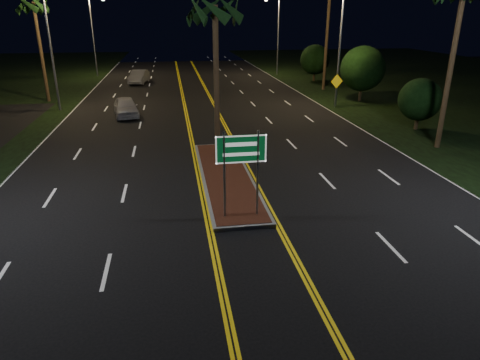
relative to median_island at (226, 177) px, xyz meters
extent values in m
plane|color=black|center=(0.00, -7.00, -0.08)|extent=(120.00, 120.00, 0.00)
cube|color=gray|center=(0.00, 0.00, -0.01)|extent=(2.25, 10.25, 0.15)
cube|color=#592819|center=(0.00, 0.00, 0.08)|extent=(2.00, 10.00, 0.02)
cylinder|color=gray|center=(-0.60, -4.20, 1.67)|extent=(0.08, 0.08, 3.20)
cylinder|color=gray|center=(0.60, -4.20, 1.67)|extent=(0.08, 0.08, 3.20)
cube|color=#07471E|center=(0.00, -4.20, 2.62)|extent=(1.80, 0.04, 1.00)
cube|color=white|center=(0.00, -4.22, 2.62)|extent=(1.80, 0.01, 1.00)
cylinder|color=gray|center=(-11.00, 17.00, 4.42)|extent=(0.18, 0.18, 9.00)
cylinder|color=gray|center=(-11.00, 37.00, 4.42)|extent=(0.18, 0.18, 9.00)
cylinder|color=gray|center=(11.00, 15.00, 4.42)|extent=(0.18, 0.18, 9.00)
cylinder|color=gray|center=(11.00, 35.00, 4.42)|extent=(0.18, 0.18, 9.00)
cylinder|color=#382819|center=(0.00, 3.50, 3.67)|extent=(0.28, 0.28, 7.50)
cylinder|color=#382819|center=(-12.80, 21.00, 3.92)|extent=(0.28, 0.28, 8.00)
cylinder|color=#382819|center=(12.50, 3.00, 4.17)|extent=(0.28, 0.28, 8.50)
cylinder|color=#382819|center=(12.80, 23.00, 4.67)|extent=(0.28, 0.28, 9.50)
cylinder|color=#382819|center=(13.50, 7.00, 0.37)|extent=(0.24, 0.24, 0.90)
sphere|color=black|center=(13.50, 7.00, 1.87)|extent=(2.70, 2.70, 2.70)
cylinder|color=#382819|center=(14.00, 17.00, 0.55)|extent=(0.24, 0.24, 1.26)
sphere|color=black|center=(14.00, 17.00, 2.65)|extent=(3.78, 3.78, 3.78)
cylinder|color=#382819|center=(13.80, 29.00, 0.46)|extent=(0.24, 0.24, 1.08)
sphere|color=black|center=(13.80, 29.00, 2.26)|extent=(3.24, 3.24, 3.24)
imported|color=#B5B4BB|center=(-5.64, 14.00, 0.72)|extent=(2.86, 5.11, 1.61)
imported|color=#9C9EA4|center=(-5.61, 30.32, 0.74)|extent=(2.94, 5.23, 1.65)
cylinder|color=gray|center=(10.83, 14.65, 1.05)|extent=(0.07, 0.07, 2.28)
cube|color=yellow|center=(10.83, 14.63, 1.99)|extent=(1.07, 0.32, 1.10)
camera|label=1|loc=(-2.31, -18.27, 7.01)|focal=32.00mm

